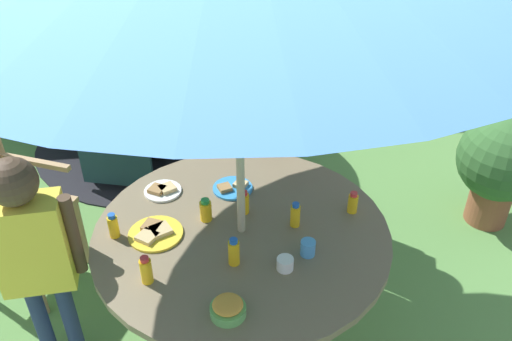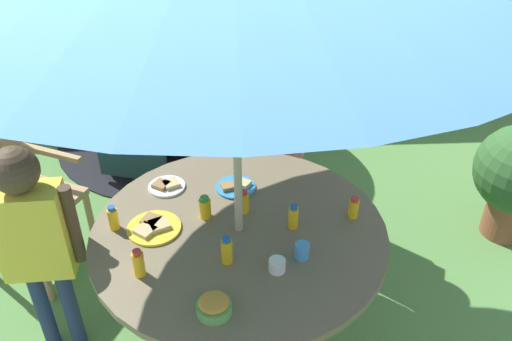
% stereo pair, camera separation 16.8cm
% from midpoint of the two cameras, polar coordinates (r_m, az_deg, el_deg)
% --- Properties ---
extents(ground_plane, '(10.00, 10.00, 0.02)m').
position_cam_midpoint_polar(ground_plane, '(2.92, 0.14, -16.80)').
color(ground_plane, '#548442').
extents(garden_table, '(1.35, 1.35, 0.69)m').
position_cam_midpoint_polar(garden_table, '(2.50, 0.15, -8.51)').
color(garden_table, brown).
rests_on(garden_table, ground_plane).
extents(wooden_chair, '(0.61, 0.61, 1.06)m').
position_cam_midpoint_polar(wooden_chair, '(3.15, -23.57, -1.20)').
color(wooden_chair, tan).
rests_on(wooden_chair, ground_plane).
extents(dome_tent, '(2.33, 2.33, 1.52)m').
position_cam_midpoint_polar(dome_tent, '(4.17, -8.61, 12.62)').
color(dome_tent, teal).
rests_on(dome_tent, ground_plane).
extents(child_in_pink_shirt, '(0.31, 0.43, 1.34)m').
position_cam_midpoint_polar(child_in_pink_shirt, '(3.09, 5.77, 7.03)').
color(child_in_pink_shirt, navy).
rests_on(child_in_pink_shirt, ground_plane).
extents(child_in_yellow_shirt, '(0.40, 0.20, 1.17)m').
position_cam_midpoint_polar(child_in_yellow_shirt, '(2.47, -21.06, -6.22)').
color(child_in_yellow_shirt, navy).
rests_on(child_in_yellow_shirt, ground_plane).
extents(snack_bowl, '(0.14, 0.14, 0.07)m').
position_cam_midpoint_polar(snack_bowl, '(2.05, -2.14, -14.44)').
color(snack_bowl, '#66B259').
rests_on(snack_bowl, garden_table).
extents(plate_back_edge, '(0.20, 0.20, 0.03)m').
position_cam_midpoint_polar(plate_back_edge, '(2.66, -0.39, -1.79)').
color(plate_back_edge, '#338CD8').
rests_on(plate_back_edge, garden_table).
extents(plate_near_right, '(0.19, 0.19, 0.03)m').
position_cam_midpoint_polar(plate_near_right, '(2.69, -7.84, -1.67)').
color(plate_near_right, white).
rests_on(plate_near_right, garden_table).
extents(plate_mid_right, '(0.25, 0.25, 0.03)m').
position_cam_midpoint_polar(plate_mid_right, '(2.44, -9.05, -6.08)').
color(plate_mid_right, yellow).
rests_on(plate_mid_right, garden_table).
extents(juice_bottle_near_left, '(0.05, 0.05, 0.12)m').
position_cam_midpoint_polar(juice_bottle_near_left, '(2.48, 0.61, -3.45)').
color(juice_bottle_near_left, yellow).
rests_on(juice_bottle_near_left, garden_table).
extents(juice_bottle_far_left, '(0.05, 0.05, 0.12)m').
position_cam_midpoint_polar(juice_bottle_far_left, '(2.45, -13.24, -5.07)').
color(juice_bottle_far_left, yellow).
rests_on(juice_bottle_far_left, garden_table).
extents(juice_bottle_far_right, '(0.05, 0.05, 0.11)m').
position_cam_midpoint_polar(juice_bottle_far_right, '(2.51, 12.36, -4.00)').
color(juice_bottle_far_right, yellow).
rests_on(juice_bottle_far_right, garden_table).
extents(juice_bottle_center_front, '(0.04, 0.04, 0.13)m').
position_cam_midpoint_polar(juice_bottle_center_front, '(2.40, 6.06, -5.12)').
color(juice_bottle_center_front, yellow).
rests_on(juice_bottle_center_front, garden_table).
extents(juice_bottle_center_back, '(0.05, 0.05, 0.13)m').
position_cam_midpoint_polar(juice_bottle_center_back, '(2.20, -10.37, -9.87)').
color(juice_bottle_center_back, yellow).
rests_on(juice_bottle_center_back, garden_table).
extents(juice_bottle_mid_left, '(0.05, 0.05, 0.13)m').
position_cam_midpoint_polar(juice_bottle_mid_left, '(2.22, -0.98, -8.67)').
color(juice_bottle_mid_left, yellow).
rests_on(juice_bottle_mid_left, garden_table).
extents(juice_bottle_front_edge, '(0.06, 0.06, 0.11)m').
position_cam_midpoint_polar(juice_bottle_front_edge, '(2.46, -3.56, -4.06)').
color(juice_bottle_front_edge, yellow).
rests_on(juice_bottle_front_edge, garden_table).
extents(cup_near, '(0.06, 0.06, 0.07)m').
position_cam_midpoint_polar(cup_near, '(2.27, 7.11, -8.63)').
color(cup_near, '#4C99D8').
rests_on(cup_near, garden_table).
extents(cup_far, '(0.07, 0.07, 0.06)m').
position_cam_midpoint_polar(cup_far, '(2.21, 4.50, -10.20)').
color(cup_far, white).
rests_on(cup_far, garden_table).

